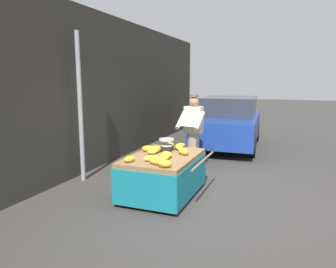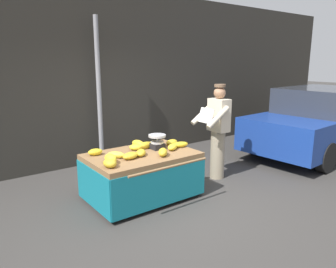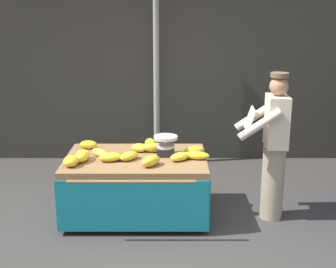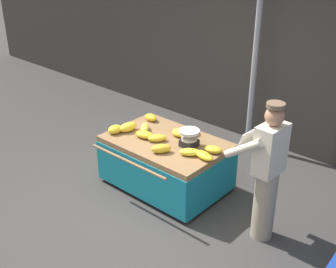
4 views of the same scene
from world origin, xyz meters
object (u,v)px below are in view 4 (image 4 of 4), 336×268
object	(u,v)px
banana_bunch_2	(145,128)
banana_bunch_10	(151,117)
weighing_scale	(189,138)
banana_bunch_12	(204,155)
banana_bunch_11	(187,136)
vendor_person	(267,172)
banana_bunch_1	(178,132)
street_pole	(255,60)
banana_bunch_7	(157,138)
banana_bunch_9	(128,127)
banana_bunch_3	(161,149)
banana_bunch_0	(144,135)
banana_bunch_6	(190,152)
banana_bunch_8	(213,150)
banana_bunch_4	(115,129)
banana_cart	(166,153)
banana_bunch_5	(191,131)

from	to	relation	value
banana_bunch_2	banana_bunch_10	xyz separation A→B (m)	(-0.18, 0.31, 0.00)
weighing_scale	banana_bunch_12	distance (m)	0.39
banana_bunch_11	vendor_person	distance (m)	1.40
banana_bunch_12	banana_bunch_1	bearing A→B (deg)	156.86
street_pole	vendor_person	size ratio (longest dim) A/B	1.72
banana_bunch_7	street_pole	bearing A→B (deg)	82.12
banana_bunch_9	banana_bunch_10	xyz separation A→B (m)	(-0.01, 0.48, -0.01)
banana_bunch_3	banana_bunch_9	world-z (taller)	banana_bunch_9
weighing_scale	banana_bunch_0	xyz separation A→B (m)	(-0.62, -0.21, -0.07)
banana_bunch_1	banana_bunch_6	xyz separation A→B (m)	(0.48, -0.33, -0.00)
banana_bunch_0	banana_bunch_2	distance (m)	0.22
banana_bunch_2	banana_bunch_9	size ratio (longest dim) A/B	0.97
banana_bunch_8	banana_bunch_12	world-z (taller)	same
banana_bunch_0	banana_bunch_4	xyz separation A→B (m)	(-0.41, -0.17, 0.01)
weighing_scale	banana_bunch_8	bearing A→B (deg)	10.41
banana_bunch_6	banana_bunch_2	bearing A→B (deg)	171.50
banana_cart	banana_bunch_1	world-z (taller)	banana_bunch_1
banana_bunch_5	banana_bunch_11	bearing A→B (deg)	-71.71
banana_bunch_12	banana_bunch_0	bearing A→B (deg)	-175.86
banana_bunch_0	banana_cart	bearing A→B (deg)	26.46
banana_bunch_0	vendor_person	world-z (taller)	vendor_person
banana_bunch_3	banana_bunch_12	xyz separation A→B (m)	(0.51, 0.24, -0.01)
vendor_person	banana_bunch_7	bearing A→B (deg)	-178.82
banana_cart	banana_bunch_0	world-z (taller)	banana_bunch_0
street_pole	banana_bunch_9	bearing A→B (deg)	-111.72
weighing_scale	vendor_person	size ratio (longest dim) A/B	0.16
banana_bunch_7	banana_bunch_3	bearing A→B (deg)	-38.51
banana_bunch_5	banana_bunch_11	size ratio (longest dim) A/B	0.92
banana_bunch_5	street_pole	bearing A→B (deg)	88.31
banana_bunch_6	banana_bunch_9	bearing A→B (deg)	-178.70
banana_bunch_10	weighing_scale	bearing A→B (deg)	-15.60
banana_bunch_2	banana_bunch_5	xyz separation A→B (m)	(0.58, 0.33, 0.01)
banana_bunch_7	banana_bunch_1	bearing A→B (deg)	72.34
banana_bunch_4	weighing_scale	bearing A→B (deg)	20.06
banana_bunch_10	banana_bunch_2	bearing A→B (deg)	-59.91
weighing_scale	banana_bunch_3	distance (m)	0.41
banana_bunch_5	banana_bunch_9	distance (m)	0.90
weighing_scale	banana_bunch_2	world-z (taller)	weighing_scale
banana_bunch_4	banana_bunch_11	size ratio (longest dim) A/B	0.75
banana_bunch_2	banana_bunch_4	size ratio (longest dim) A/B	1.25
banana_bunch_3	banana_bunch_10	xyz separation A→B (m)	(-0.79, 0.64, -0.01)
banana_bunch_0	banana_bunch_12	xyz separation A→B (m)	(0.97, 0.07, -0.00)
banana_bunch_0	banana_bunch_9	size ratio (longest dim) A/B	0.95
street_pole	banana_bunch_11	xyz separation A→B (m)	(0.01, -1.65, -0.70)
banana_bunch_1	banana_bunch_5	distance (m)	0.18
banana_bunch_6	banana_bunch_8	distance (m)	0.31
banana_cart	banana_bunch_1	bearing A→B (deg)	81.77
banana_bunch_8	banana_bunch_1	bearing A→B (deg)	172.91
banana_bunch_8	vendor_person	xyz separation A→B (m)	(0.89, -0.20, 0.11)
banana_bunch_0	banana_bunch_7	xyz separation A→B (m)	(0.21, 0.04, -0.00)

